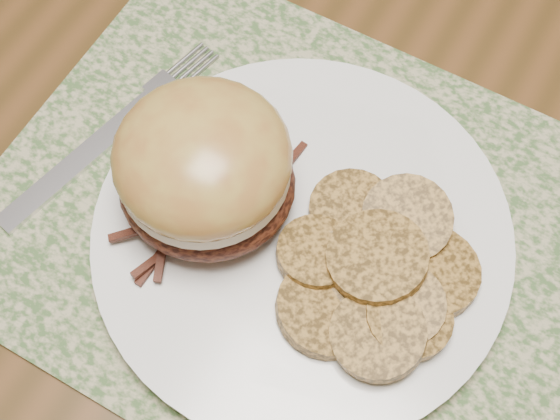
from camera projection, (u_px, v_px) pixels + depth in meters
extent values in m
plane|color=#52331C|center=(177.00, 304.00, 1.29)|extent=(3.50, 3.50, 0.00)
cube|color=#593619|center=(71.00, 15.00, 0.63)|extent=(1.50, 0.90, 0.04)
cube|color=#426031|center=(319.00, 236.00, 0.53)|extent=(0.45, 0.33, 0.00)
cylinder|color=white|center=(302.00, 236.00, 0.51)|extent=(0.26, 0.26, 0.02)
ellipsoid|color=black|center=(207.00, 183.00, 0.50)|extent=(0.14, 0.14, 0.05)
cylinder|color=beige|center=(204.00, 166.00, 0.48)|extent=(0.14, 0.14, 0.01)
ellipsoid|color=#A58036|center=(202.00, 157.00, 0.47)|extent=(0.14, 0.14, 0.06)
cylinder|color=olive|center=(352.00, 210.00, 0.51)|extent=(0.07, 0.07, 0.01)
cylinder|color=olive|center=(407.00, 219.00, 0.50)|extent=(0.08, 0.08, 0.02)
cylinder|color=olive|center=(429.00, 271.00, 0.49)|extent=(0.09, 0.09, 0.02)
cylinder|color=olive|center=(316.00, 253.00, 0.49)|extent=(0.07, 0.07, 0.02)
cylinder|color=olive|center=(377.00, 257.00, 0.48)|extent=(0.08, 0.08, 0.02)
cylinder|color=olive|center=(409.00, 318.00, 0.47)|extent=(0.08, 0.08, 0.02)
cylinder|color=olive|center=(328.00, 308.00, 0.48)|extent=(0.09, 0.09, 0.02)
cylinder|color=olive|center=(378.00, 334.00, 0.46)|extent=(0.08, 0.08, 0.02)
cylinder|color=olive|center=(328.00, 274.00, 0.49)|extent=(0.07, 0.07, 0.02)
cylinder|color=olive|center=(402.00, 306.00, 0.47)|extent=(0.08, 0.08, 0.02)
cube|color=silver|center=(81.00, 160.00, 0.55)|extent=(0.05, 0.14, 0.00)
cube|color=silver|center=(164.00, 89.00, 0.57)|extent=(0.03, 0.03, 0.00)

